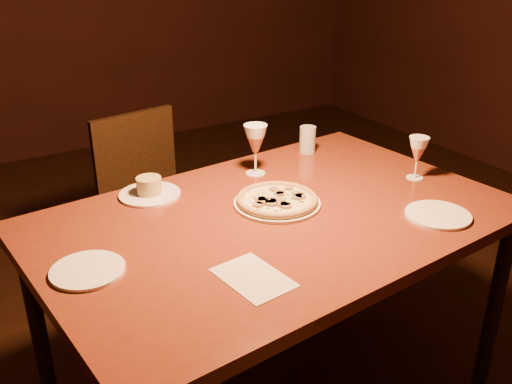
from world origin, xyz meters
TOP-DOWN VIEW (x-y plane):
  - dining_table at (0.18, 0.26)m, footprint 1.62×1.12m
  - chair_far at (0.13, 1.26)m, footprint 0.49×0.49m
  - pizza_plate at (0.23, 0.32)m, footprint 0.29×0.29m
  - ramekin_saucer at (-0.11, 0.61)m, footprint 0.21×0.21m
  - wine_glass_far at (0.31, 0.59)m, footprint 0.09×0.09m
  - wine_glass_right at (0.80, 0.24)m, footprint 0.07×0.07m
  - water_tumbler at (0.61, 0.68)m, footprint 0.07×0.07m
  - side_plate_left at (-0.44, 0.24)m, footprint 0.20×0.20m
  - side_plate_near at (0.63, -0.02)m, footprint 0.21×0.21m
  - menu_card at (-0.07, -0.02)m, footprint 0.17×0.23m

SIDE VIEW (x-z plane):
  - chair_far at x=0.13m, z-range 0.06..0.95m
  - dining_table at x=0.18m, z-range 0.34..1.16m
  - menu_card at x=-0.07m, z-range 0.82..0.82m
  - side_plate_left at x=-0.44m, z-range 0.82..0.83m
  - side_plate_near at x=0.63m, z-range 0.82..0.83m
  - pizza_plate at x=0.23m, z-range 0.82..0.85m
  - ramekin_saucer at x=-0.11m, z-range 0.81..0.88m
  - water_tumbler at x=0.61m, z-range 0.82..0.93m
  - wine_glass_right at x=0.80m, z-range 0.82..0.98m
  - wine_glass_far at x=0.31m, z-range 0.82..1.02m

